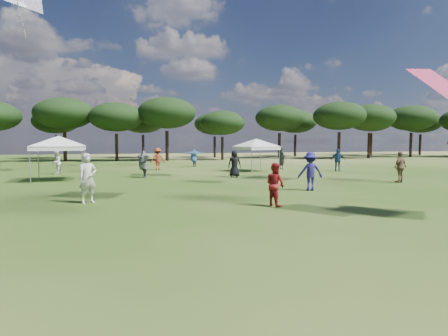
# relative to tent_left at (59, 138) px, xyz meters

# --- Properties ---
(tree_line) EXTENTS (108.78, 17.63, 7.77)m
(tree_line) POSITION_rel_tent_left_xyz_m (7.78, 24.47, 2.90)
(tree_line) COLOR black
(tree_line) RESTS_ON ground
(tent_left) EXTENTS (5.82, 5.82, 2.95)m
(tent_left) POSITION_rel_tent_left_xyz_m (0.00, 0.00, 0.00)
(tent_left) COLOR gray
(tent_left) RESTS_ON ground
(tent_right) EXTENTS (5.26, 5.26, 2.83)m
(tent_right) POSITION_rel_tent_left_xyz_m (13.63, 3.47, -0.12)
(tent_right) COLOR gray
(tent_right) RESTS_ON ground
(festival_crowd) EXTENTS (28.25, 22.27, 1.92)m
(festival_crowd) POSITION_rel_tent_left_xyz_m (6.23, -0.15, -1.66)
(festival_crowd) COLOR #303236
(festival_crowd) RESTS_ON ground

